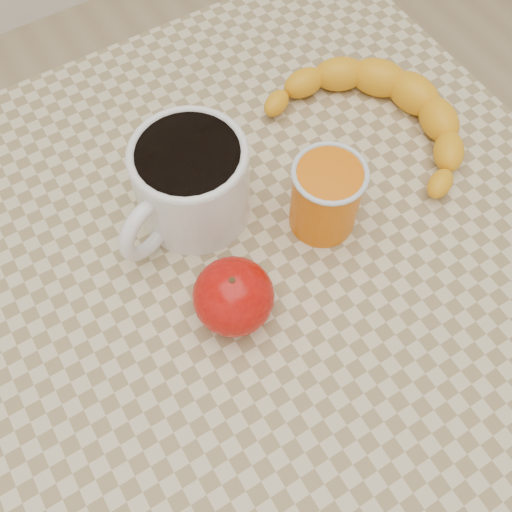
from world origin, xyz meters
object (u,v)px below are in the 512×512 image
coffee_mug (190,181)px  orange_juice_glass (326,196)px  apple (233,296)px  banana (379,117)px  table (256,296)px

coffee_mug → orange_juice_glass: 0.15m
orange_juice_glass → coffee_mug: bearing=143.6°
apple → banana: (0.28, 0.12, -0.01)m
coffee_mug → banana: coffee_mug is taller
coffee_mug → banana: size_ratio=0.55×
banana → orange_juice_glass: bearing=-166.1°
table → orange_juice_glass: 0.17m
apple → banana: 0.30m
table → banana: bearing=20.3°
table → banana: 0.27m
coffee_mug → apple: (-0.02, -0.13, -0.02)m
table → banana: banana is taller
coffee_mug → apple: bearing=-100.3°
apple → banana: size_ratio=0.29×
table → coffee_mug: bearing=103.9°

